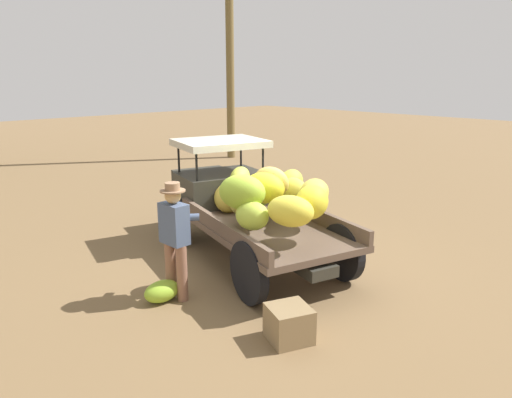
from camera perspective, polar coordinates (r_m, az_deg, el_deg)
name	(u,v)px	position (r m, az deg, el deg)	size (l,w,h in m)	color
ground_plane	(264,269)	(7.69, 0.94, -8.40)	(60.00, 60.00, 0.00)	brown
truck	(246,199)	(7.96, -1.18, 0.02)	(4.66, 2.66, 1.88)	#302F27
farmer	(175,234)	(6.54, -9.71, -4.11)	(0.53, 0.46, 1.64)	#92624A
wooden_crate	(289,324)	(5.72, 3.99, -14.72)	(0.47, 0.47, 0.42)	olive
loose_banana_bunch	(162,291)	(6.74, -11.24, -10.82)	(0.50, 0.33, 0.29)	#95C130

